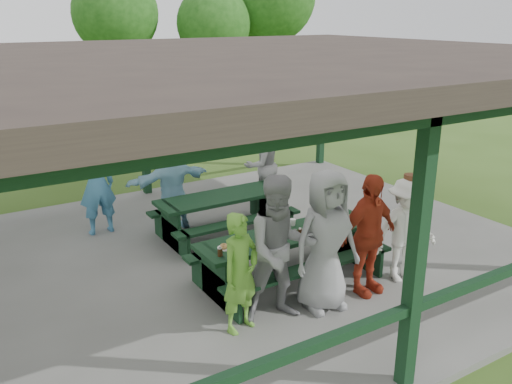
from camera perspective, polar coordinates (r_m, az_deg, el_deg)
ground at (r=9.00m, az=-2.60°, el=-7.16°), size 90.00×90.00×0.00m
concrete_slab at (r=8.98m, az=-2.60°, el=-6.87°), size 10.00×8.00×0.10m
pavilion_structure at (r=8.16m, az=-2.92°, el=13.36°), size 10.60×8.60×3.24m
picnic_table_near at (r=7.98m, az=3.43°, el=-6.08°), size 2.78×1.39×0.75m
picnic_table_far at (r=9.56m, az=-3.46°, el=-1.93°), size 2.35×1.39×0.75m
table_setting at (r=7.93m, az=3.82°, el=-3.83°), size 2.49×0.45×0.10m
contestant_green at (r=6.66m, az=-1.64°, el=-8.50°), size 0.64×0.51×1.54m
contestant_grey_left at (r=6.81m, az=2.61°, el=-6.05°), size 1.09×0.95×1.92m
contestant_grey_mid at (r=7.12m, az=7.35°, el=-5.12°), size 0.99×0.69×1.91m
contestant_red at (r=7.62m, az=11.73°, el=-4.45°), size 1.05×0.50×1.74m
contestant_white_fedora at (r=8.14m, az=15.48°, el=-3.86°), size 1.11×0.77×1.63m
spectator_lblue at (r=9.84m, az=-8.87°, el=0.95°), size 1.65×0.65×1.74m
spectator_blue at (r=9.91m, az=-16.45°, el=0.76°), size 0.67×0.45×1.81m
spectator_grey at (r=10.92m, az=0.57°, el=2.89°), size 0.93×0.78×1.72m
pickup_truck at (r=17.91m, az=-16.72°, el=7.56°), size 5.66×3.00×1.52m
farm_trailer at (r=15.66m, az=-25.24°, el=4.85°), size 4.00×2.21×1.38m
tree_mid at (r=24.87m, az=-14.58°, el=17.72°), size 3.63×3.63×5.68m
tree_right at (r=24.82m, az=-4.49°, el=17.23°), size 3.23×3.23×5.05m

